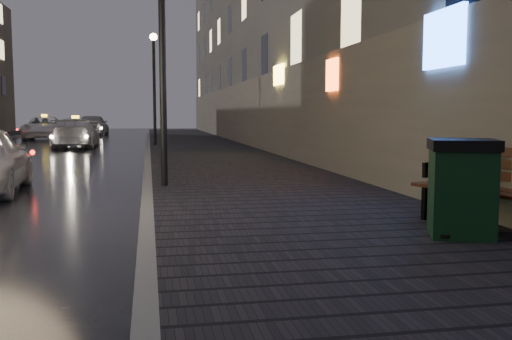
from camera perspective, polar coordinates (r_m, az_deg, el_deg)
The scene contains 10 objects.
sidewalk at distance 26.98m, azimuth -5.65°, elevation 2.31°, with size 4.60×58.00×0.15m, color black.
curb at distance 26.88m, azimuth -10.76°, elevation 2.22°, with size 0.20×58.00×0.15m, color slate.
building_near at distance 31.71m, azimuth -0.47°, elevation 14.47°, with size 1.80×50.00×13.00m, color #605B54.
lamp_near at distance 11.99m, azimuth -9.39°, elevation 14.50°, with size 0.36×0.36×5.28m.
lamp_far at distance 27.90m, azimuth -10.16°, elevation 9.37°, with size 0.36×0.36×5.28m.
bench at distance 7.99m, azimuth 22.69°, elevation -1.64°, with size 1.36×2.17×1.05m.
trash_bin at distance 7.31m, azimuth 19.88°, elevation -1.62°, with size 1.00×1.00×1.17m.
taxi_mid at distance 29.09m, azimuth -17.57°, elevation 3.56°, with size 1.98×4.87×1.41m, color silver.
taxi_far at distance 39.30m, azimuth -20.38°, elevation 3.98°, with size 2.43×5.28×1.47m, color white.
car_far at distance 44.69m, azimuth -15.98°, elevation 4.36°, with size 1.90×4.72×1.61m, color #A2A1A9.
Camera 1 is at (1.55, -5.84, 1.63)m, focal length 40.00 mm.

